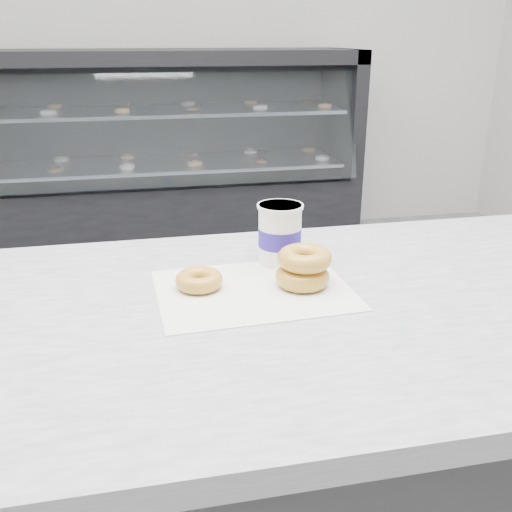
% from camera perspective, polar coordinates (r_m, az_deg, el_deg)
% --- Properties ---
extents(ground, '(5.00, 5.00, 0.00)m').
position_cam_1_polar(ground, '(1.96, -5.09, -21.31)').
color(ground, gray).
rests_on(ground, ground).
extents(display_case, '(2.40, 0.74, 1.25)m').
position_cam_1_polar(display_case, '(3.66, -9.48, 7.75)').
color(display_case, black).
rests_on(display_case, ground).
extents(wax_paper, '(0.35, 0.28, 0.00)m').
position_cam_1_polar(wax_paper, '(1.02, -0.24, -3.41)').
color(wax_paper, silver).
rests_on(wax_paper, counter).
extents(donut_single, '(0.11, 0.11, 0.03)m').
position_cam_1_polar(donut_single, '(1.02, -5.71, -2.41)').
color(donut_single, gold).
rests_on(donut_single, wax_paper).
extents(donut_stack, '(0.13, 0.13, 0.07)m').
position_cam_1_polar(donut_stack, '(1.03, 4.77, -1.14)').
color(donut_stack, gold).
rests_on(donut_stack, wax_paper).
extents(coffee_cup, '(0.10, 0.10, 0.12)m').
position_cam_1_polar(coffee_cup, '(1.12, 2.40, 2.26)').
color(coffee_cup, white).
rests_on(coffee_cup, counter).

